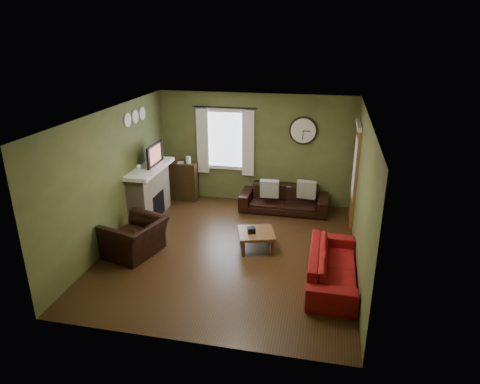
% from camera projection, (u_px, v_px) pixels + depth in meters
% --- Properties ---
extents(floor, '(4.60, 5.20, 0.00)m').
position_uv_depth(floor, '(231.00, 250.00, 8.15)').
color(floor, '#352010').
rests_on(floor, ground).
extents(ceiling, '(4.60, 5.20, 0.00)m').
position_uv_depth(ceiling, '(229.00, 114.00, 7.21)').
color(ceiling, white).
rests_on(ceiling, ground).
extents(wall_left, '(0.00, 5.20, 2.60)m').
position_uv_depth(wall_left, '(112.00, 178.00, 8.13)').
color(wall_left, '#535C2E').
rests_on(wall_left, ground).
extents(wall_right, '(0.00, 5.20, 2.60)m').
position_uv_depth(wall_right, '(362.00, 196.00, 7.24)').
color(wall_right, '#535C2E').
rests_on(wall_right, ground).
extents(wall_back, '(4.60, 0.00, 2.60)m').
position_uv_depth(wall_back, '(255.00, 149.00, 10.06)').
color(wall_back, '#535C2E').
rests_on(wall_back, ground).
extents(wall_front, '(4.60, 0.00, 2.60)m').
position_uv_depth(wall_front, '(182.00, 257.00, 5.31)').
color(wall_front, '#535C2E').
rests_on(wall_front, ground).
extents(fireplace, '(0.40, 1.40, 1.10)m').
position_uv_depth(fireplace, '(149.00, 194.00, 9.41)').
color(fireplace, tan).
rests_on(fireplace, floor).
extents(firebox, '(0.04, 0.60, 0.55)m').
position_uv_depth(firebox, '(158.00, 205.00, 9.46)').
color(firebox, black).
rests_on(firebox, fireplace).
extents(mantel, '(0.58, 1.60, 0.08)m').
position_uv_depth(mantel, '(149.00, 168.00, 9.19)').
color(mantel, white).
rests_on(mantel, fireplace).
extents(tv, '(0.08, 0.60, 0.35)m').
position_uv_depth(tv, '(152.00, 157.00, 9.25)').
color(tv, black).
rests_on(tv, mantel).
extents(tv_screen, '(0.02, 0.62, 0.36)m').
position_uv_depth(tv_screen, '(155.00, 155.00, 9.21)').
color(tv_screen, '#994C3F').
rests_on(tv_screen, mantel).
extents(medallion_left, '(0.28, 0.28, 0.03)m').
position_uv_depth(medallion_left, '(127.00, 120.00, 8.51)').
color(medallion_left, white).
rests_on(medallion_left, wall_left).
extents(medallion_mid, '(0.28, 0.28, 0.03)m').
position_uv_depth(medallion_mid, '(135.00, 117.00, 8.83)').
color(medallion_mid, white).
rests_on(medallion_mid, wall_left).
extents(medallion_right, '(0.28, 0.28, 0.03)m').
position_uv_depth(medallion_right, '(142.00, 113.00, 9.15)').
color(medallion_right, white).
rests_on(medallion_right, wall_left).
extents(window_pane, '(1.00, 0.02, 1.30)m').
position_uv_depth(window_pane, '(226.00, 139.00, 10.10)').
color(window_pane, silver).
rests_on(window_pane, wall_back).
extents(curtain_rod, '(0.03, 0.03, 1.50)m').
position_uv_depth(curtain_rod, '(225.00, 107.00, 9.73)').
color(curtain_rod, black).
rests_on(curtain_rod, wall_back).
extents(curtain_left, '(0.28, 0.04, 1.55)m').
position_uv_depth(curtain_left, '(203.00, 141.00, 10.13)').
color(curtain_left, silver).
rests_on(curtain_left, wall_back).
extents(curtain_right, '(0.28, 0.04, 1.55)m').
position_uv_depth(curtain_right, '(248.00, 144.00, 9.92)').
color(curtain_right, silver).
rests_on(curtain_right, wall_back).
extents(wall_clock, '(0.64, 0.06, 0.64)m').
position_uv_depth(wall_clock, '(303.00, 131.00, 9.62)').
color(wall_clock, white).
rests_on(wall_clock, wall_back).
extents(door, '(0.05, 0.90, 2.10)m').
position_uv_depth(door, '(355.00, 176.00, 9.02)').
color(door, brown).
rests_on(door, floor).
extents(bookshelf, '(0.79, 0.34, 0.94)m').
position_uv_depth(bookshelf, '(182.00, 181.00, 10.45)').
color(bookshelf, black).
rests_on(bookshelf, floor).
extents(book, '(0.21, 0.24, 0.02)m').
position_uv_depth(book, '(177.00, 162.00, 10.23)').
color(book, brown).
rests_on(book, bookshelf).
extents(sofa_brown, '(2.00, 0.78, 0.58)m').
position_uv_depth(sofa_brown, '(284.00, 199.00, 9.82)').
color(sofa_brown, black).
rests_on(sofa_brown, floor).
extents(pillow_left, '(0.43, 0.14, 0.42)m').
position_uv_depth(pillow_left, '(270.00, 189.00, 9.70)').
color(pillow_left, '#A0A7A2').
rests_on(pillow_left, sofa_brown).
extents(pillow_right, '(0.43, 0.18, 0.42)m').
position_uv_depth(pillow_right, '(306.00, 190.00, 9.65)').
color(pillow_right, '#A0A7A2').
rests_on(pillow_right, sofa_brown).
extents(sofa_red, '(0.77, 1.97, 0.58)m').
position_uv_depth(sofa_red, '(333.00, 266.00, 7.06)').
color(sofa_red, maroon).
rests_on(sofa_red, floor).
extents(armchair, '(1.15, 1.24, 0.67)m').
position_uv_depth(armchair, '(135.00, 237.00, 7.92)').
color(armchair, black).
rests_on(armchair, floor).
extents(coffee_table, '(0.83, 0.83, 0.35)m').
position_uv_depth(coffee_table, '(256.00, 240.00, 8.15)').
color(coffee_table, brown).
rests_on(coffee_table, floor).
extents(tissue_box, '(0.18, 0.18, 0.11)m').
position_uv_depth(tissue_box, '(251.00, 231.00, 8.04)').
color(tissue_box, black).
rests_on(tissue_box, coffee_table).
extents(wine_glass_a, '(0.07, 0.07, 0.20)m').
position_uv_depth(wine_glass_a, '(138.00, 170.00, 8.64)').
color(wine_glass_a, white).
rests_on(wine_glass_a, mantel).
extents(wine_glass_b, '(0.07, 0.07, 0.20)m').
position_uv_depth(wine_glass_b, '(139.00, 169.00, 8.68)').
color(wine_glass_b, white).
rests_on(wine_glass_b, mantel).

